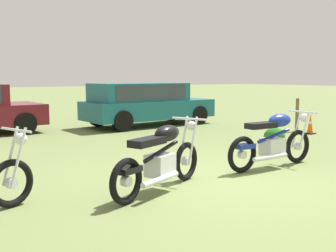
# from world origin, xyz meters

# --- Properties ---
(ground_plane) EXTENTS (120.00, 120.00, 0.00)m
(ground_plane) POSITION_xyz_m (0.00, 0.00, 0.00)
(ground_plane) COLOR olive
(motorcycle_black) EXTENTS (1.97, 1.06, 1.02)m
(motorcycle_black) POSITION_xyz_m (-1.24, 0.08, 0.48)
(motorcycle_black) COLOR black
(motorcycle_black) RESTS_ON ground
(motorcycle_blue) EXTENTS (2.09, 0.64, 1.02)m
(motorcycle_blue) POSITION_xyz_m (1.27, 0.21, 0.49)
(motorcycle_blue) COLOR black
(motorcycle_blue) RESTS_ON ground
(car_teal) EXTENTS (4.53, 2.01, 1.43)m
(car_teal) POSITION_xyz_m (2.48, 6.85, 0.83)
(car_teal) COLOR #19606B
(car_teal) RESTS_ON ground
(shrub_low) EXTENTS (0.55, 0.46, 0.45)m
(shrub_low) POSITION_xyz_m (3.04, 1.71, 0.22)
(shrub_low) COLOR #23661E
(shrub_low) RESTS_ON ground
(traffic_cone) EXTENTS (0.25, 0.25, 0.60)m
(traffic_cone) POSITION_xyz_m (5.47, 2.53, 0.28)
(traffic_cone) COLOR #EA590F
(traffic_cone) RESTS_ON ground
(fence_post_wooden) EXTENTS (0.10, 0.10, 1.00)m
(fence_post_wooden) POSITION_xyz_m (5.62, 3.11, 0.50)
(fence_post_wooden) COLOR brown
(fence_post_wooden) RESTS_ON ground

